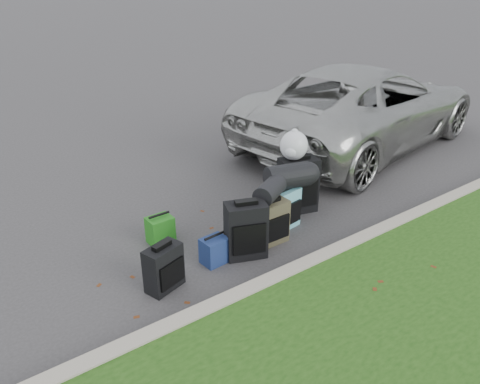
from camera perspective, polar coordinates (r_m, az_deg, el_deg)
ground at (r=6.03m, az=1.90°, el=-5.15°), size 120.00×120.00×0.00m
curb at (r=5.36m, az=8.55°, el=-8.81°), size 120.00×0.18×0.15m
suv at (r=9.22m, az=14.74°, el=10.14°), size 5.81×3.40×1.52m
suitcase_small_black at (r=5.02m, az=-9.29°, el=-9.11°), size 0.45×0.33×0.50m
suitcase_large_black_left at (r=5.44m, az=0.72°, el=-4.68°), size 0.54×0.43×0.68m
suitcase_olive at (r=5.75m, az=3.80°, el=-3.64°), size 0.40×0.25×0.55m
suitcase_teal at (r=6.10m, az=5.52°, el=-1.96°), size 0.40×0.27×0.54m
suitcase_large_black_right at (r=6.49m, az=7.06°, el=0.85°), size 0.58×0.44×0.77m
tote_green at (r=5.86m, az=-9.69°, el=-4.59°), size 0.31×0.25×0.34m
tote_navy at (r=5.41m, az=-3.13°, el=-7.14°), size 0.31×0.25×0.31m
duffel_left at (r=5.61m, az=3.65°, el=0.17°), size 0.53×0.44×0.25m
duffel_right at (r=5.97m, az=5.91°, el=1.92°), size 0.64×0.46×0.32m
trash_bag at (r=6.27m, az=6.59°, el=5.66°), size 0.38×0.38×0.38m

